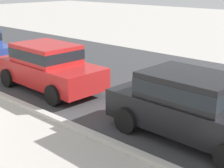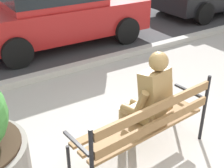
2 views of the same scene
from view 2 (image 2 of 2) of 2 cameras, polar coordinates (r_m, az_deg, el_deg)
ground_plane at (r=3.84m, az=6.72°, el=-14.69°), size 80.00×80.00×0.00m
curb_stone at (r=5.92m, az=-11.42°, el=1.98°), size 60.00×0.20×0.12m
park_bench at (r=3.56m, az=6.50°, el=-7.36°), size 1.83×0.67×0.95m
bronze_statue_seated at (r=3.71m, az=6.38°, el=-3.44°), size 0.60×0.85×1.37m
parked_car_red at (r=7.37m, az=-10.29°, el=13.67°), size 4.14×1.99×1.56m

